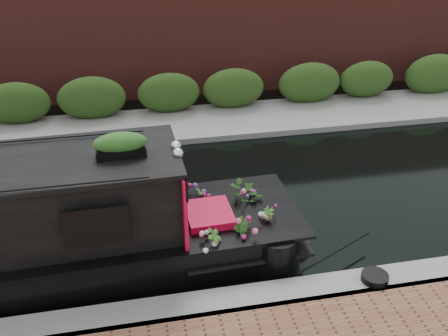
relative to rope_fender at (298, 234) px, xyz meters
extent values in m
plane|color=black|center=(-1.93, 1.77, -0.19)|extent=(80.00, 80.00, 0.00)
cube|color=gray|center=(-1.93, -1.53, -0.19)|extent=(40.00, 0.60, 0.50)
cube|color=gray|center=(-1.93, 5.97, -0.19)|extent=(40.00, 2.40, 0.34)
cube|color=#264216|center=(-1.93, 6.87, -0.19)|extent=(40.00, 1.10, 2.80)
cube|color=maroon|center=(-1.93, 8.97, -0.19)|extent=(40.00, 1.00, 8.00)
cube|color=red|center=(-2.30, 0.00, 1.28)|extent=(0.12, 1.81, 1.39)
cube|color=black|center=(-3.67, -0.92, 1.36)|extent=(0.93, 0.06, 0.57)
cube|color=red|center=(-1.76, 0.00, 0.53)|extent=(0.86, 0.96, 0.52)
sphere|color=white|center=(-2.29, -0.14, 2.09)|extent=(0.19, 0.19, 0.19)
sphere|color=white|center=(-2.29, 0.14, 2.09)|extent=(0.19, 0.19, 0.19)
cube|color=black|center=(-3.21, 0.00, 2.13)|extent=(0.82, 0.31, 0.15)
ellipsoid|color=orange|center=(-3.21, 0.00, 2.33)|extent=(0.89, 0.31, 0.25)
imported|color=#306722|center=(-1.80, -0.75, 0.59)|extent=(0.38, 0.41, 0.64)
imported|color=#306722|center=(-1.32, -0.59, 0.59)|extent=(0.32, 0.38, 0.64)
imported|color=#306722|center=(-0.91, 0.50, 0.62)|extent=(0.83, 0.82, 0.70)
imported|color=#306722|center=(-0.75, -0.27, 0.57)|extent=(0.41, 0.41, 0.60)
imported|color=#306722|center=(-1.81, 0.74, 0.57)|extent=(0.23, 0.33, 0.60)
cylinder|color=brown|center=(0.00, 0.00, 0.00)|extent=(0.38, 0.39, 0.38)
cylinder|color=black|center=(0.83, -1.57, 0.12)|extent=(0.46, 0.46, 0.12)
camera|label=1|loc=(-2.98, -7.47, 5.87)|focal=40.00mm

